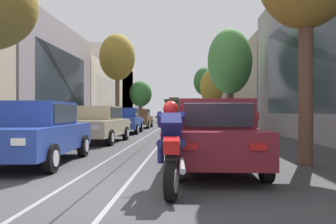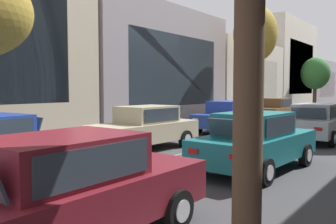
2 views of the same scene
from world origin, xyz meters
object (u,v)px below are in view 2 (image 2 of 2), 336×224
parked_car_silver_mid_right (316,122)px  street_tree_kerb_left_second (255,35)px  parked_car_maroon_near_right (70,190)px  parked_car_teal_second_right (256,141)px  street_tree_kerb_left_mid (315,74)px  parked_car_beige_second_left (145,127)px  parked_car_blue_mid_left (227,116)px  parked_car_brown_fourth_left (275,110)px

parked_car_silver_mid_right → street_tree_kerb_left_second: (-6.75, 9.05, 5.35)m
street_tree_kerb_left_second → parked_car_maroon_near_right: bearing=-72.7°
parked_car_maroon_near_right → parked_car_teal_second_right: size_ratio=0.99×
parked_car_silver_mid_right → street_tree_kerb_left_mid: size_ratio=0.77×
parked_car_beige_second_left → parked_car_silver_mid_right: 7.35m
parked_car_beige_second_left → parked_car_silver_mid_right: size_ratio=1.00×
parked_car_maroon_near_right → street_tree_kerb_left_second: (-6.69, 21.53, 5.35)m
parked_car_blue_mid_left → parked_car_maroon_near_right: size_ratio=1.01×
parked_car_maroon_near_right → street_tree_kerb_left_second: size_ratio=0.53×
parked_car_brown_fourth_left → parked_car_maroon_near_right: bearing=-77.3°
parked_car_teal_second_right → street_tree_kerb_left_mid: 33.90m
parked_car_brown_fourth_left → street_tree_kerb_left_second: bearing=143.0°
parked_car_teal_second_right → parked_car_maroon_near_right: bearing=-92.0°
parked_car_blue_mid_left → parked_car_teal_second_right: size_ratio=1.00×
parked_car_beige_second_left → parked_car_blue_mid_left: same height
parked_car_beige_second_left → parked_car_brown_fourth_left: bearing=90.4°
parked_car_beige_second_left → parked_car_silver_mid_right: (4.44, 5.86, 0.00)m
parked_car_brown_fourth_left → parked_car_teal_second_right: (4.68, -13.92, 0.00)m
parked_car_beige_second_left → street_tree_kerb_left_second: bearing=98.8°
parked_car_maroon_near_right → street_tree_kerb_left_mid: street_tree_kerb_left_mid is taller
street_tree_kerb_left_second → street_tree_kerb_left_mid: size_ratio=1.44×
parked_car_silver_mid_right → street_tree_kerb_left_mid: (-7.06, 26.44, 3.09)m
parked_car_beige_second_left → parked_car_blue_mid_left: (-0.06, 6.42, 0.00)m
street_tree_kerb_left_second → parked_car_blue_mid_left: bearing=-75.1°
parked_car_blue_mid_left → street_tree_kerb_left_mid: 26.18m
parked_car_brown_fourth_left → parked_car_maroon_near_right: (4.47, -19.86, 0.00)m
parked_car_beige_second_left → parked_car_teal_second_right: size_ratio=1.00×
street_tree_kerb_left_second → parked_car_beige_second_left: bearing=-81.2°
parked_car_silver_mid_right → parked_car_blue_mid_left: bearing=172.8°
parked_car_brown_fourth_left → parked_car_teal_second_right: same height
parked_car_beige_second_left → parked_car_maroon_near_right: bearing=-56.5°
street_tree_kerb_left_second → street_tree_kerb_left_mid: (-0.31, 17.39, -2.26)m
parked_car_blue_mid_left → parked_car_silver_mid_right: 4.53m
parked_car_brown_fourth_left → street_tree_kerb_left_mid: street_tree_kerb_left_mid is taller
parked_car_brown_fourth_left → parked_car_maroon_near_right: 20.36m
parked_car_silver_mid_right → parked_car_brown_fourth_left: bearing=121.5°
parked_car_blue_mid_left → parked_car_teal_second_right: 8.49m
parked_car_blue_mid_left → parked_car_silver_mid_right: size_ratio=1.00×
parked_car_blue_mid_left → street_tree_kerb_left_second: (-2.25, 8.48, 5.35)m
parked_car_maroon_near_right → parked_car_silver_mid_right: 12.48m
parked_car_silver_mid_right → parked_car_teal_second_right: bearing=-88.7°
parked_car_teal_second_right → parked_car_brown_fourth_left: bearing=108.6°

